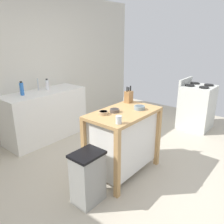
% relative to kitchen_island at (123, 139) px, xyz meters
% --- Properties ---
extents(ground_plane, '(6.78, 6.78, 0.00)m').
position_rel_kitchen_island_xyz_m(ground_plane, '(-0.08, -0.06, -0.50)').
color(ground_plane, '#BCB29E').
rests_on(ground_plane, ground).
extents(wall_back, '(5.78, 0.10, 2.60)m').
position_rel_kitchen_island_xyz_m(wall_back, '(-0.08, 2.15, 0.80)').
color(wall_back, beige).
rests_on(wall_back, ground).
extents(kitchen_island, '(1.01, 0.60, 0.90)m').
position_rel_kitchen_island_xyz_m(kitchen_island, '(0.00, 0.00, 0.00)').
color(kitchen_island, tan).
rests_on(kitchen_island, ground).
extents(knife_block, '(0.11, 0.09, 0.24)m').
position_rel_kitchen_island_xyz_m(knife_block, '(0.39, 0.20, 0.49)').
color(knife_block, '#9E7042').
rests_on(knife_block, kitchen_island).
extents(bowl_ceramic_small, '(0.12, 0.12, 0.04)m').
position_rel_kitchen_island_xyz_m(bowl_ceramic_small, '(-0.25, 0.13, 0.42)').
color(bowl_ceramic_small, tan).
rests_on(bowl_ceramic_small, kitchen_island).
extents(bowl_stoneware_deep, '(0.14, 0.14, 0.05)m').
position_rel_kitchen_island_xyz_m(bowl_stoneware_deep, '(0.20, -0.11, 0.42)').
color(bowl_stoneware_deep, gray).
rests_on(bowl_stoneware_deep, kitchen_island).
extents(bowl_ceramic_wide, '(0.12, 0.12, 0.04)m').
position_rel_kitchen_island_xyz_m(bowl_ceramic_wide, '(-0.09, 0.08, 0.42)').
color(bowl_ceramic_wide, '#564C47').
rests_on(bowl_ceramic_wide, kitchen_island).
extents(drinking_cup, '(0.07, 0.07, 0.09)m').
position_rel_kitchen_island_xyz_m(drinking_cup, '(-0.38, -0.21, 0.44)').
color(drinking_cup, silver).
rests_on(drinking_cup, kitchen_island).
extents(trash_bin, '(0.36, 0.28, 0.63)m').
position_rel_kitchen_island_xyz_m(trash_bin, '(-0.75, -0.06, -0.19)').
color(trash_bin, gray).
rests_on(trash_bin, ground).
extents(sink_counter, '(1.50, 0.60, 0.89)m').
position_rel_kitchen_island_xyz_m(sink_counter, '(0.00, 1.80, -0.06)').
color(sink_counter, white).
rests_on(sink_counter, ground).
extents(sink_faucet, '(0.02, 0.02, 0.22)m').
position_rel_kitchen_island_xyz_m(sink_faucet, '(0.00, 1.94, 0.50)').
color(sink_faucet, '#B7BCC1').
rests_on(sink_faucet, sink_counter).
extents(bottle_dish_soap, '(0.07, 0.07, 0.23)m').
position_rel_kitchen_island_xyz_m(bottle_dish_soap, '(-0.37, 1.85, 0.50)').
color(bottle_dish_soap, blue).
rests_on(bottle_dish_soap, sink_counter).
extents(bottle_hand_soap, '(0.06, 0.06, 0.20)m').
position_rel_kitchen_island_xyz_m(bottle_hand_soap, '(0.14, 1.87, 0.48)').
color(bottle_hand_soap, white).
rests_on(bottle_hand_soap, sink_counter).
extents(stove, '(0.60, 0.60, 1.01)m').
position_rel_kitchen_island_xyz_m(stove, '(2.26, -0.18, -0.05)').
color(stove, silver).
rests_on(stove, ground).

